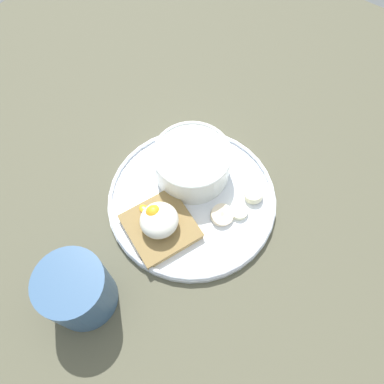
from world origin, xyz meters
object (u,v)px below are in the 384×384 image
oatmeal_bowl (192,163)px  coffee_mug (77,291)px  poached_egg (159,219)px  banana_slice_front (239,211)px  toast_slice (160,227)px  banana_slice_left (221,216)px  banana_slice_back (253,194)px

oatmeal_bowl → coffee_mug: coffee_mug is taller
poached_egg → banana_slice_front: size_ratio=2.36×
coffee_mug → poached_egg: bearing=171.0°
toast_slice → banana_slice_front: 11.68cm
toast_slice → banana_slice_front: bearing=138.0°
toast_slice → banana_slice_front: toast_slice is taller
banana_slice_front → coffee_mug: coffee_mug is taller
poached_egg → banana_slice_left: 9.32cm
coffee_mug → toast_slice: bearing=170.5°
toast_slice → poached_egg: size_ratio=1.72×
oatmeal_bowl → banana_slice_back: size_ratio=3.37×
toast_slice → coffee_mug: (13.55, -2.27, 2.88)cm
poached_egg → banana_slice_back: poached_egg is taller
oatmeal_bowl → banana_slice_left: size_ratio=3.07×
oatmeal_bowl → banana_slice_left: 9.08cm
banana_slice_left → banana_slice_back: size_ratio=1.10×
oatmeal_bowl → banana_slice_front: oatmeal_bowl is taller
banana_slice_left → toast_slice: bearing=-43.5°
poached_egg → banana_slice_front: (-8.66, 7.94, -2.66)cm
banana_slice_front → banana_slice_left: 2.78cm
coffee_mug → banana_slice_front: bearing=155.6°
toast_slice → banana_slice_front: (-8.68, 7.81, -0.28)cm
oatmeal_bowl → banana_slice_left: (3.87, 7.94, -2.11)cm
banana_slice_front → oatmeal_bowl: bearing=-99.8°
banana_slice_left → banana_slice_back: banana_slice_back is taller
toast_slice → banana_slice_back: size_ratio=3.46×
oatmeal_bowl → banana_slice_front: (1.66, 9.60, -2.32)cm
banana_slice_back → coffee_mug: 27.90cm
banana_slice_left → banana_slice_back: (-5.71, 2.00, 0.10)cm
oatmeal_bowl → poached_egg: bearing=9.2°
banana_slice_front → coffee_mug: size_ratio=0.33×
banana_slice_back → coffee_mug: coffee_mug is taller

